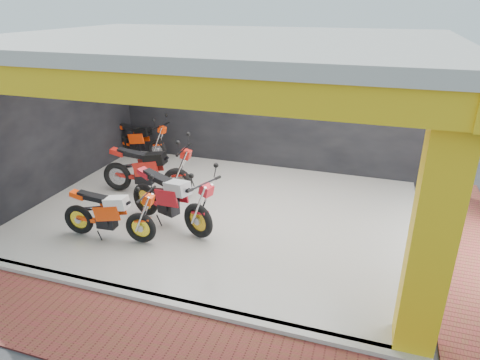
# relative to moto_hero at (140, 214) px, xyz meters

# --- Properties ---
(ground) EXTENTS (80.00, 80.00, 0.00)m
(ground) POSITION_rel_moto_hero_xyz_m (0.95, -0.32, -0.71)
(ground) COLOR #2D2D30
(ground) RESTS_ON ground
(showroom_floor) EXTENTS (8.00, 6.00, 0.10)m
(showroom_floor) POSITION_rel_moto_hero_xyz_m (0.95, 1.68, -0.66)
(showroom_floor) COLOR silver
(showroom_floor) RESTS_ON ground
(showroom_ceiling) EXTENTS (8.40, 6.40, 0.20)m
(showroom_ceiling) POSITION_rel_moto_hero_xyz_m (0.95, 1.68, 2.89)
(showroom_ceiling) COLOR beige
(showroom_ceiling) RESTS_ON corner_column
(back_wall) EXTENTS (8.20, 0.20, 3.50)m
(back_wall) POSITION_rel_moto_hero_xyz_m (0.95, 4.78, 1.04)
(back_wall) COLOR black
(back_wall) RESTS_ON ground
(left_wall) EXTENTS (0.20, 6.20, 3.50)m
(left_wall) POSITION_rel_moto_hero_xyz_m (-3.15, 1.68, 1.04)
(left_wall) COLOR black
(left_wall) RESTS_ON ground
(corner_column) EXTENTS (0.50, 0.50, 3.50)m
(corner_column) POSITION_rel_moto_hero_xyz_m (4.70, -1.07, 1.04)
(corner_column) COLOR yellow
(corner_column) RESTS_ON ground
(header_beam_front) EXTENTS (8.40, 0.30, 0.40)m
(header_beam_front) POSITION_rel_moto_hero_xyz_m (0.95, -1.32, 2.59)
(header_beam_front) COLOR yellow
(header_beam_front) RESTS_ON corner_column
(header_beam_right) EXTENTS (0.30, 6.40, 0.40)m
(header_beam_right) POSITION_rel_moto_hero_xyz_m (4.95, 1.68, 2.59)
(header_beam_right) COLOR yellow
(header_beam_right) RESTS_ON corner_column
(floor_kerb) EXTENTS (8.00, 0.20, 0.10)m
(floor_kerb) POSITION_rel_moto_hero_xyz_m (0.95, -1.34, -0.66)
(floor_kerb) COLOR silver
(floor_kerb) RESTS_ON ground
(paver_front) EXTENTS (9.00, 1.40, 0.03)m
(paver_front) POSITION_rel_moto_hero_xyz_m (0.95, -2.12, -0.70)
(paver_front) COLOR maroon
(paver_front) RESTS_ON ground
(paver_right) EXTENTS (1.40, 7.00, 0.03)m
(paver_right) POSITION_rel_moto_hero_xyz_m (5.75, 1.68, -0.70)
(paver_right) COLOR maroon
(paver_right) RESTS_ON ground
(moto_hero) EXTENTS (2.05, 0.88, 1.23)m
(moto_hero) POSITION_rel_moto_hero_xyz_m (0.00, 0.00, 0.00)
(moto_hero) COLOR #FE400A
(moto_hero) RESTS_ON showroom_floor
(moto_row_a) EXTENTS (2.47, 1.59, 1.42)m
(moto_row_a) POSITION_rel_moto_hero_xyz_m (0.93, 0.51, 0.10)
(moto_row_a) COLOR red
(moto_row_a) RESTS_ON showroom_floor
(moto_row_b) EXTENTS (2.39, 1.06, 1.42)m
(moto_row_b) POSITION_rel_moto_hero_xyz_m (-0.25, 2.04, 0.10)
(moto_row_b) COLOR #AF1A12
(moto_row_b) RESTS_ON showroom_floor
(moto_row_d) EXTENTS (2.15, 1.05, 1.26)m
(moto_row_d) POSITION_rel_moto_hero_xyz_m (-1.85, 4.04, 0.02)
(moto_row_d) COLOR #F9390A
(moto_row_d) RESTS_ON showroom_floor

